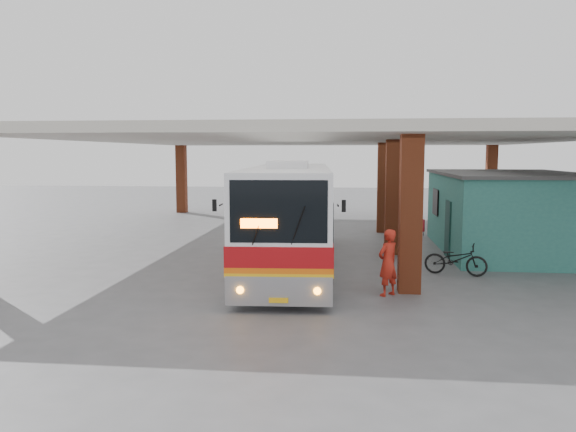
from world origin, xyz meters
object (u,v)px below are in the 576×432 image
(pedestrian, at_px, (388,263))
(red_chair, at_px, (421,228))
(coach_bus, at_px, (290,213))
(motorcycle, at_px, (456,259))

(pedestrian, relative_size, red_chair, 2.37)
(coach_bus, xyz_separation_m, red_chair, (5.39, 7.62, -1.44))
(pedestrian, height_order, red_chair, pedestrian)
(pedestrian, distance_m, red_chair, 11.86)
(coach_bus, bearing_deg, pedestrian, -55.83)
(coach_bus, relative_size, pedestrian, 6.89)
(motorcycle, bearing_deg, coach_bus, 93.82)
(motorcycle, relative_size, red_chair, 2.52)
(coach_bus, height_order, pedestrian, coach_bus)
(motorcycle, bearing_deg, red_chair, 15.64)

